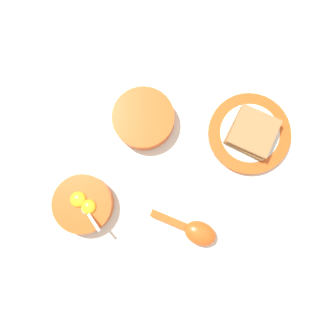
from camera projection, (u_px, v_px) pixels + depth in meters
name	position (u px, v px, depth m)	size (l,w,h in m)	color
ground_plane	(186.00, 203.00, 0.83)	(3.00, 3.00, 0.00)	silver
egg_bowl	(83.00, 204.00, 0.81)	(0.15, 0.15, 0.07)	#DB5119
toast_plate	(249.00, 134.00, 0.85)	(0.21, 0.21, 0.02)	#DB5119
toast_sandwich	(253.00, 133.00, 0.82)	(0.15, 0.15, 0.03)	brown
soup_spoon	(195.00, 231.00, 0.81)	(0.15, 0.15, 0.04)	#DB5119
congee_bowl	(144.00, 119.00, 0.83)	(0.16, 0.16, 0.04)	#DB5119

